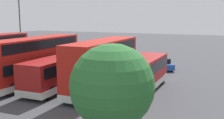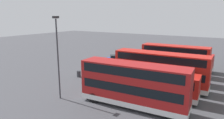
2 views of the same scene
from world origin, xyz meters
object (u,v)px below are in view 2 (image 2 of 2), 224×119
bus_single_deck_fifth (148,81)px  car_hatchback_silver (117,59)px  bus_double_decker_fourth (160,69)px  bus_double_decker_second (174,58)px  bus_single_deck_near_end (178,60)px  bus_single_deck_third (165,69)px  lamp_post_tall (58,53)px  bus_double_decker_sixth (133,84)px  waste_bin_yellow (79,74)px

bus_single_deck_fifth → car_hatchback_silver: (-13.08, -11.93, -0.92)m
bus_double_decker_fourth → car_hatchback_silver: bus_double_decker_fourth is taller
bus_double_decker_second → bus_single_deck_fifth: 10.93m
bus_double_decker_second → bus_single_deck_near_end: bearing=-176.6°
bus_double_decker_second → bus_single_deck_third: (4.00, -0.26, -0.82)m
car_hatchback_silver → bus_single_deck_near_end: bearing=94.8°
bus_single_deck_fifth → lamp_post_tall: (6.35, -8.02, 3.66)m
bus_double_decker_sixth → lamp_post_tall: 8.80m
bus_double_decker_second → bus_double_decker_fourth: (7.48, 0.14, 0.00)m
bus_double_decker_fourth → waste_bin_yellow: (2.36, -11.93, -1.98)m
bus_single_deck_near_end → bus_double_decker_sixth: bus_double_decker_sixth is taller
bus_single_deck_third → bus_double_decker_second: bearing=176.2°
car_hatchback_silver → bus_single_deck_third: bearing=62.2°
bus_double_decker_sixth → waste_bin_yellow: bearing=-112.9°
bus_single_deck_near_end → bus_single_deck_fifth: same height
bus_single_deck_third → bus_double_decker_sixth: 10.80m
bus_single_deck_third → lamp_post_tall: size_ratio=1.28×
bus_single_deck_third → waste_bin_yellow: bus_single_deck_third is taller
car_hatchback_silver → bus_double_decker_sixth: bearing=35.0°
bus_double_decker_fourth → bus_double_decker_sixth: (7.29, -0.28, -0.00)m
bus_single_deck_near_end → lamp_post_tall: lamp_post_tall is taller
bus_double_decker_second → bus_double_decker_sixth: bearing=-0.5°
bus_double_decker_second → lamp_post_tall: size_ratio=1.15×
bus_double_decker_second → bus_single_deck_fifth: bearing=-0.4°
bus_single_deck_fifth → waste_bin_yellow: size_ratio=12.01×
bus_double_decker_second → bus_single_deck_fifth: bus_double_decker_second is taller
bus_double_decker_second → bus_double_decker_sixth: size_ratio=0.94×
bus_double_decker_sixth → lamp_post_tall: size_ratio=1.23×
bus_single_deck_fifth → bus_single_deck_near_end: bearing=-179.5°
bus_single_deck_near_end → bus_double_decker_fourth: (10.65, 0.33, 0.83)m
bus_single_deck_third → bus_double_decker_sixth: bearing=0.7°
bus_double_decker_second → bus_single_deck_third: 4.09m
bus_double_decker_fourth → lamp_post_tall: (9.77, -8.23, 2.83)m
bus_single_deck_third → lamp_post_tall: 15.81m
lamp_post_tall → waste_bin_yellow: (-7.40, -3.70, -4.81)m
bus_single_deck_near_end → bus_single_deck_third: size_ratio=0.96×
bus_single_deck_near_end → car_hatchback_silver: bus_single_deck_near_end is taller
bus_single_deck_near_end → waste_bin_yellow: 17.47m
bus_double_decker_fourth → bus_single_deck_third: bearing=-173.3°
bus_double_decker_sixth → car_hatchback_silver: bearing=-145.0°
bus_single_deck_near_end → lamp_post_tall: 22.19m
bus_double_decker_second → bus_double_decker_sixth: same height
bus_single_deck_near_end → bus_single_deck_third: bearing=-0.6°
bus_double_decker_second → car_hatchback_silver: bus_double_decker_second is taller
car_hatchback_silver → lamp_post_tall: 20.34m
waste_bin_yellow → bus_double_decker_sixth: bearing=67.1°
bus_single_deck_near_end → bus_double_decker_fourth: size_ratio=0.93×
bus_single_deck_third → bus_single_deck_fifth: 6.90m
bus_double_decker_second → bus_double_decker_sixth: 14.77m
bus_double_decker_sixth → lamp_post_tall: (2.48, -7.95, 2.84)m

